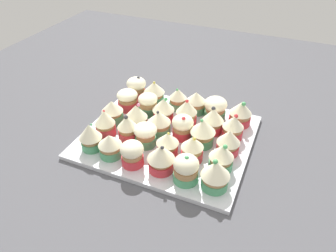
# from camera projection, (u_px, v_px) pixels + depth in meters

# --- Properties ---
(ground_plane) EXTENTS (1.80, 1.80, 0.03)m
(ground_plane) POSITION_uv_depth(u_px,v_px,m) (168.00, 142.00, 0.88)
(ground_plane) COLOR #4C4C51
(baking_tray) EXTENTS (0.44, 0.38, 0.01)m
(baking_tray) POSITION_uv_depth(u_px,v_px,m) (168.00, 136.00, 0.87)
(baking_tray) COLOR silver
(baking_tray) RESTS_ON ground_plane
(cupcake_0) EXTENTS (0.06, 0.06, 0.08)m
(cupcake_0) POSITION_uv_depth(u_px,v_px,m) (241.00, 113.00, 0.88)
(cupcake_0) COLOR #D1333D
(cupcake_0) RESTS_ON baking_tray
(cupcake_1) EXTENTS (0.07, 0.07, 0.07)m
(cupcake_1) POSITION_uv_depth(u_px,v_px,m) (215.00, 108.00, 0.91)
(cupcake_1) COLOR #4C9E6B
(cupcake_1) RESTS_ON baking_tray
(cupcake_2) EXTENTS (0.06, 0.06, 0.07)m
(cupcake_2) POSITION_uv_depth(u_px,v_px,m) (196.00, 102.00, 0.94)
(cupcake_2) COLOR #4C9E6B
(cupcake_2) RESTS_ON baking_tray
(cupcake_3) EXTENTS (0.05, 0.05, 0.07)m
(cupcake_3) POSITION_uv_depth(u_px,v_px,m) (178.00, 98.00, 0.95)
(cupcake_3) COLOR #4C9E6B
(cupcake_3) RESTS_ON baking_tray
(cupcake_4) EXTENTS (0.07, 0.07, 0.08)m
(cupcake_4) POSITION_uv_depth(u_px,v_px,m) (154.00, 92.00, 0.97)
(cupcake_4) COLOR #4C9E6B
(cupcake_4) RESTS_ON baking_tray
(cupcake_5) EXTENTS (0.06, 0.06, 0.08)m
(cupcake_5) POSITION_uv_depth(u_px,v_px,m) (137.00, 88.00, 1.00)
(cupcake_5) COLOR #D1333D
(cupcake_5) RESTS_ON baking_tray
(cupcake_6) EXTENTS (0.06, 0.06, 0.07)m
(cupcake_6) POSITION_uv_depth(u_px,v_px,m) (233.00, 127.00, 0.84)
(cupcake_6) COLOR #D1333D
(cupcake_6) RESTS_ON baking_tray
(cupcake_7) EXTENTS (0.06, 0.06, 0.08)m
(cupcake_7) POSITION_uv_depth(u_px,v_px,m) (213.00, 120.00, 0.85)
(cupcake_7) COLOR #D1333D
(cupcake_7) RESTS_ON baking_tray
(cupcake_8) EXTENTS (0.06, 0.06, 0.08)m
(cupcake_8) POSITION_uv_depth(u_px,v_px,m) (187.00, 112.00, 0.88)
(cupcake_8) COLOR #D1333D
(cupcake_8) RESTS_ON baking_tray
(cupcake_9) EXTENTS (0.06, 0.06, 0.08)m
(cupcake_9) POSITION_uv_depth(u_px,v_px,m) (163.00, 109.00, 0.90)
(cupcake_9) COLOR #D1333D
(cupcake_9) RESTS_ON baking_tray
(cupcake_10) EXTENTS (0.06, 0.06, 0.07)m
(cupcake_10) POSITION_uv_depth(u_px,v_px,m) (148.00, 104.00, 0.93)
(cupcake_10) COLOR #4C9E6B
(cupcake_10) RESTS_ON baking_tray
(cupcake_11) EXTENTS (0.06, 0.06, 0.06)m
(cupcake_11) POSITION_uv_depth(u_px,v_px,m) (128.00, 99.00, 0.95)
(cupcake_11) COLOR #D1333D
(cupcake_11) RESTS_ON baking_tray
(cupcake_12) EXTENTS (0.06, 0.06, 0.07)m
(cupcake_12) POSITION_uv_depth(u_px,v_px,m) (228.00, 142.00, 0.79)
(cupcake_12) COLOR #D1333D
(cupcake_12) RESTS_ON baking_tray
(cupcake_13) EXTENTS (0.07, 0.07, 0.08)m
(cupcake_13) POSITION_uv_depth(u_px,v_px,m) (202.00, 132.00, 0.81)
(cupcake_13) COLOR #4C9E6B
(cupcake_13) RESTS_ON baking_tray
(cupcake_14) EXTENTS (0.06, 0.06, 0.07)m
(cupcake_14) POSITION_uv_depth(u_px,v_px,m) (183.00, 126.00, 0.84)
(cupcake_14) COLOR #D1333D
(cupcake_14) RESTS_ON baking_tray
(cupcake_15) EXTENTS (0.06, 0.06, 0.07)m
(cupcake_15) POSITION_uv_depth(u_px,v_px,m) (159.00, 122.00, 0.85)
(cupcake_15) COLOR #4C9E6B
(cupcake_15) RESTS_ON baking_tray
(cupcake_16) EXTENTS (0.06, 0.06, 0.07)m
(cupcake_16) POSITION_uv_depth(u_px,v_px,m) (137.00, 115.00, 0.88)
(cupcake_16) COLOR #D1333D
(cupcake_16) RESTS_ON baking_tray
(cupcake_17) EXTENTS (0.06, 0.06, 0.07)m
(cupcake_17) POSITION_uv_depth(u_px,v_px,m) (112.00, 112.00, 0.89)
(cupcake_17) COLOR #4C9E6B
(cupcake_17) RESTS_ON baking_tray
(cupcake_18) EXTENTS (0.06, 0.06, 0.07)m
(cupcake_18) POSITION_uv_depth(u_px,v_px,m) (221.00, 157.00, 0.74)
(cupcake_18) COLOR #4C9E6B
(cupcake_18) RESTS_ON baking_tray
(cupcake_19) EXTENTS (0.06, 0.06, 0.07)m
(cupcake_19) POSITION_uv_depth(u_px,v_px,m) (192.00, 148.00, 0.77)
(cupcake_19) COLOR #D1333D
(cupcake_19) RESTS_ON baking_tray
(cupcake_20) EXTENTS (0.06, 0.06, 0.07)m
(cupcake_20) POSITION_uv_depth(u_px,v_px,m) (168.00, 143.00, 0.78)
(cupcake_20) COLOR #D1333D
(cupcake_20) RESTS_ON baking_tray
(cupcake_21) EXTENTS (0.06, 0.06, 0.06)m
(cupcake_21) POSITION_uv_depth(u_px,v_px,m) (145.00, 134.00, 0.81)
(cupcake_21) COLOR #4C9E6B
(cupcake_21) RESTS_ON baking_tray
(cupcake_22) EXTENTS (0.05, 0.05, 0.08)m
(cupcake_22) POSITION_uv_depth(u_px,v_px,m) (128.00, 128.00, 0.83)
(cupcake_22) COLOR #D1333D
(cupcake_22) RESTS_ON baking_tray
(cupcake_23) EXTENTS (0.06, 0.06, 0.08)m
(cupcake_23) POSITION_uv_depth(u_px,v_px,m) (105.00, 123.00, 0.85)
(cupcake_23) COLOR #D1333D
(cupcake_23) RESTS_ON baking_tray
(cupcake_24) EXTENTS (0.07, 0.07, 0.08)m
(cupcake_24) POSITION_uv_depth(u_px,v_px,m) (216.00, 174.00, 0.69)
(cupcake_24) COLOR #4C9E6B
(cupcake_24) RESTS_ON baking_tray
(cupcake_25) EXTENTS (0.06, 0.06, 0.07)m
(cupcake_25) POSITION_uv_depth(u_px,v_px,m) (186.00, 169.00, 0.71)
(cupcake_25) COLOR #4C9E6B
(cupcake_25) RESTS_ON baking_tray
(cupcake_26) EXTENTS (0.07, 0.07, 0.08)m
(cupcake_26) POSITION_uv_depth(u_px,v_px,m) (161.00, 157.00, 0.74)
(cupcake_26) COLOR #D1333D
(cupcake_26) RESTS_ON baking_tray
(cupcake_27) EXTENTS (0.06, 0.06, 0.07)m
(cupcake_27) POSITION_uv_depth(u_px,v_px,m) (132.00, 153.00, 0.75)
(cupcake_27) COLOR #D1333D
(cupcake_27) RESTS_ON baking_tray
(cupcake_28) EXTENTS (0.06, 0.06, 0.06)m
(cupcake_28) POSITION_uv_depth(u_px,v_px,m) (110.00, 145.00, 0.78)
(cupcake_28) COLOR #4C9E6B
(cupcake_28) RESTS_ON baking_tray
(cupcake_29) EXTENTS (0.06, 0.06, 0.08)m
(cupcake_29) POSITION_uv_depth(u_px,v_px,m) (90.00, 136.00, 0.80)
(cupcake_29) COLOR #4C9E6B
(cupcake_29) RESTS_ON baking_tray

